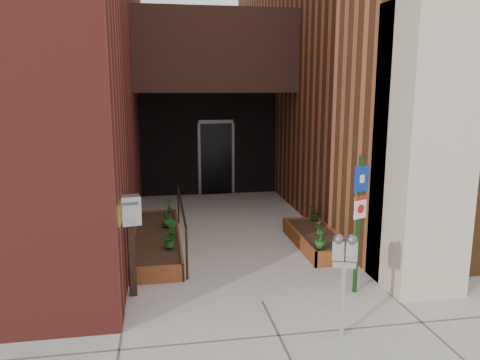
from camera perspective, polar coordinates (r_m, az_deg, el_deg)
name	(u,v)px	position (r m, az deg, el deg)	size (l,w,h in m)	color
ground	(262,301)	(7.21, 2.70, -14.54)	(80.00, 80.00, 0.00)	#9E9991
architecture	(202,18)	(13.41, -4.63, 19.13)	(20.00, 14.60, 10.00)	maroon
planter_left	(157,241)	(9.52, -10.11, -7.31)	(0.90, 3.60, 0.30)	brown
planter_right	(317,240)	(9.54, 9.31, -7.24)	(0.80, 2.20, 0.30)	brown
handrail	(181,211)	(9.30, -7.15, -3.71)	(0.04, 3.34, 0.90)	black
parking_meter	(344,258)	(6.01, 12.61, -9.26)	(0.32, 0.19, 1.37)	#A2A2A4
sign_post	(359,210)	(7.26, 14.33, -3.59)	(0.27, 0.14, 2.15)	#153A15
payment_dropbox	(130,224)	(7.18, -13.22, -5.29)	(0.35, 0.29, 1.56)	black
shrub_left_a	(170,239)	(8.57, -8.58, -7.08)	(0.29, 0.29, 0.32)	#1D601B
shrub_left_b	(172,230)	(8.99, -8.27, -6.04)	(0.20, 0.20, 0.36)	#1A5317
shrub_left_c	(167,217)	(9.84, -8.90, -4.49)	(0.21, 0.21, 0.37)	#245819
shrub_left_d	(169,205)	(10.93, -8.61, -3.04)	(0.17, 0.17, 0.32)	#1E5718
shrub_right_a	(320,239)	(8.55, 9.76, -7.10)	(0.19, 0.19, 0.33)	#1B601C
shrub_right_b	(320,228)	(9.21, 9.69, -5.77)	(0.17, 0.17, 0.33)	#26621C
shrub_right_c	(314,213)	(10.34, 9.06, -3.96)	(0.26, 0.26, 0.29)	#164F1A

